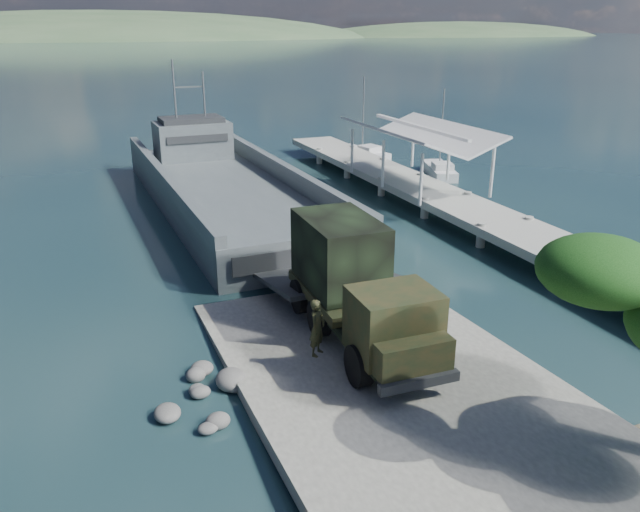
{
  "coord_description": "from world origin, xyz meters",
  "views": [
    {
      "loc": [
        -9.17,
        -17.02,
        11.67
      ],
      "look_at": [
        0.14,
        6.0,
        2.41
      ],
      "focal_mm": 35.0,
      "sensor_mm": 36.0,
      "label": 1
    }
  ],
  "objects_px": {
    "soldier": "(317,338)",
    "sailboat_near": "(439,171)",
    "sailboat_far": "(363,154)",
    "military_truck": "(356,285)",
    "landing_craft": "(226,196)",
    "pier": "(425,182)"
  },
  "relations": [
    {
      "from": "soldier",
      "to": "sailboat_near",
      "type": "distance_m",
      "value": 32.72
    },
    {
      "from": "sailboat_near",
      "to": "sailboat_far",
      "type": "height_order",
      "value": "sailboat_far"
    },
    {
      "from": "military_truck",
      "to": "soldier",
      "type": "height_order",
      "value": "military_truck"
    },
    {
      "from": "sailboat_near",
      "to": "landing_craft",
      "type": "bearing_deg",
      "value": -152.46
    },
    {
      "from": "landing_craft",
      "to": "soldier",
      "type": "bearing_deg",
      "value": -97.24
    },
    {
      "from": "pier",
      "to": "military_truck",
      "type": "relative_size",
      "value": 4.8
    },
    {
      "from": "landing_craft",
      "to": "sailboat_near",
      "type": "relative_size",
      "value": 4.7
    },
    {
      "from": "landing_craft",
      "to": "military_truck",
      "type": "bearing_deg",
      "value": -91.9
    },
    {
      "from": "military_truck",
      "to": "sailboat_far",
      "type": "xyz_separation_m",
      "value": [
        16.03,
        32.43,
        -2.19
      ]
    },
    {
      "from": "military_truck",
      "to": "sailboat_near",
      "type": "height_order",
      "value": "sailboat_near"
    },
    {
      "from": "soldier",
      "to": "sailboat_near",
      "type": "bearing_deg",
      "value": 7.32
    },
    {
      "from": "soldier",
      "to": "sailboat_far",
      "type": "bearing_deg",
      "value": 18.78
    },
    {
      "from": "military_truck",
      "to": "soldier",
      "type": "bearing_deg",
      "value": -144.08
    },
    {
      "from": "soldier",
      "to": "sailboat_far",
      "type": "height_order",
      "value": "sailboat_far"
    },
    {
      "from": "military_truck",
      "to": "sailboat_near",
      "type": "bearing_deg",
      "value": 53.16
    },
    {
      "from": "soldier",
      "to": "pier",
      "type": "bearing_deg",
      "value": 7.01
    },
    {
      "from": "landing_craft",
      "to": "sailboat_near",
      "type": "xyz_separation_m",
      "value": [
        18.53,
        2.84,
        -0.43
      ]
    },
    {
      "from": "landing_craft",
      "to": "soldier",
      "type": "xyz_separation_m",
      "value": [
        -2.33,
        -22.35,
        0.72
      ]
    },
    {
      "from": "sailboat_near",
      "to": "sailboat_far",
      "type": "xyz_separation_m",
      "value": [
        -2.72,
        8.69,
        0.02
      ]
    },
    {
      "from": "military_truck",
      "to": "soldier",
      "type": "relative_size",
      "value": 4.45
    },
    {
      "from": "landing_craft",
      "to": "sailboat_far",
      "type": "distance_m",
      "value": 19.57
    },
    {
      "from": "pier",
      "to": "soldier",
      "type": "height_order",
      "value": "pier"
    }
  ]
}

